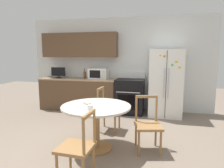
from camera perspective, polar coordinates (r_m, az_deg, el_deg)
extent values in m
plane|color=gray|center=(3.58, -6.58, -17.97)|extent=(14.00, 14.00, 0.00)
cube|color=silver|center=(5.77, 2.03, 5.67)|extent=(5.20, 0.10, 2.60)
cube|color=brown|center=(5.87, -9.24, 10.89)|extent=(2.19, 0.34, 0.68)
cube|color=brown|center=(5.85, -9.42, -2.97)|extent=(2.19, 0.62, 0.86)
cube|color=#997A5B|center=(5.78, -9.53, 1.41)|extent=(2.21, 0.64, 0.03)
cube|color=white|center=(5.29, 15.03, 0.28)|extent=(0.82, 0.70, 1.71)
cube|color=#333333|center=(4.94, 15.16, -0.30)|extent=(0.01, 0.01, 1.64)
cylinder|color=silver|center=(4.92, 14.61, 0.19)|extent=(0.02, 0.02, 0.72)
cylinder|color=silver|center=(4.93, 15.77, 0.15)|extent=(0.02, 0.02, 0.72)
cube|color=yellow|center=(4.90, 17.89, 6.03)|extent=(0.06, 0.02, 0.05)
cube|color=#3FB259|center=(4.90, 16.82, 5.22)|extent=(0.05, 0.02, 0.04)
cube|color=yellow|center=(4.88, 13.54, 7.89)|extent=(0.04, 0.01, 0.03)
cube|color=yellow|center=(4.92, 18.69, 4.46)|extent=(0.06, 0.02, 0.05)
cube|color=orange|center=(4.88, 14.75, 7.68)|extent=(0.05, 0.02, 0.04)
cube|color=black|center=(5.44, 5.12, -3.58)|extent=(0.74, 0.64, 0.90)
cube|color=black|center=(5.15, 4.61, -5.31)|extent=(0.54, 0.01, 0.40)
cylinder|color=silver|center=(5.06, 4.60, -2.41)|extent=(0.61, 0.02, 0.02)
cube|color=black|center=(5.36, 5.18, 1.23)|extent=(0.74, 0.64, 0.02)
cube|color=white|center=(5.63, 5.60, 2.51)|extent=(0.74, 0.06, 0.16)
cube|color=white|center=(5.62, -3.91, 3.01)|extent=(0.52, 0.34, 0.30)
cube|color=black|center=(5.47, -4.91, 2.84)|extent=(0.30, 0.01, 0.21)
cube|color=silver|center=(5.40, -2.53, 2.79)|extent=(0.10, 0.01, 0.21)
cylinder|color=black|center=(6.05, -15.03, 1.81)|extent=(0.16, 0.16, 0.02)
cylinder|color=black|center=(6.04, -15.04, 2.09)|extent=(0.03, 0.03, 0.04)
cube|color=black|center=(6.03, -15.09, 3.45)|extent=(0.42, 0.05, 0.25)
cylinder|color=brown|center=(5.79, -7.79, 2.59)|extent=(0.08, 0.08, 0.19)
cylinder|color=brown|center=(5.77, -7.82, 3.90)|extent=(0.03, 0.03, 0.07)
cylinder|color=#262626|center=(5.77, -7.82, 4.33)|extent=(0.03, 0.03, 0.01)
cylinder|color=beige|center=(3.32, -4.57, -6.42)|extent=(1.15, 1.15, 0.03)
cylinder|color=#9E7042|center=(3.43, -4.49, -12.30)|extent=(0.11, 0.11, 0.70)
cylinder|color=#9E7042|center=(3.58, -4.42, -17.71)|extent=(0.52, 0.52, 0.03)
cube|color=#9E7042|center=(4.19, -0.77, -7.54)|extent=(0.45, 0.45, 0.04)
cylinder|color=#9E7042|center=(4.37, 2.10, -9.95)|extent=(0.04, 0.04, 0.41)
cylinder|color=#9E7042|center=(4.06, 0.87, -11.44)|extent=(0.04, 0.04, 0.41)
cylinder|color=#9E7042|center=(4.47, -2.24, -9.54)|extent=(0.04, 0.04, 0.41)
cylinder|color=#9E7042|center=(4.16, -3.79, -10.95)|extent=(0.04, 0.04, 0.41)
cylinder|color=#9E7042|center=(4.35, -2.48, -3.63)|extent=(0.04, 0.04, 0.45)
cylinder|color=#9E7042|center=(4.03, -4.08, -4.62)|extent=(0.04, 0.04, 0.45)
cube|color=#9E7042|center=(4.15, -3.28, -1.34)|extent=(0.06, 0.35, 0.04)
cube|color=#9E7042|center=(2.67, -10.35, -17.42)|extent=(0.44, 0.44, 0.04)
cylinder|color=#9E7042|center=(2.98, -11.86, -19.40)|extent=(0.04, 0.04, 0.41)
cylinder|color=#9E7042|center=(2.86, -5.29, -20.60)|extent=(0.04, 0.04, 0.41)
cylinder|color=#9E7042|center=(2.36, -8.13, -14.51)|extent=(0.04, 0.04, 0.45)
cylinder|color=#9E7042|center=(2.65, -5.08, -11.76)|extent=(0.04, 0.04, 0.45)
cube|color=#9E7042|center=(2.43, -6.59, -8.57)|extent=(0.05, 0.35, 0.04)
cube|color=#9E7042|center=(3.38, 10.27, -11.72)|extent=(0.51, 0.51, 0.04)
cylinder|color=#9E7042|center=(3.35, 13.76, -16.21)|extent=(0.04, 0.04, 0.41)
cylinder|color=#9E7042|center=(3.28, 7.67, -16.55)|extent=(0.04, 0.04, 0.41)
cylinder|color=#9E7042|center=(3.65, 12.39, -13.98)|extent=(0.04, 0.04, 0.41)
cylinder|color=#9E7042|center=(3.59, 6.86, -14.23)|extent=(0.04, 0.04, 0.41)
cylinder|color=#9E7042|center=(3.52, 12.57, -6.79)|extent=(0.04, 0.04, 0.45)
cylinder|color=#9E7042|center=(3.46, 6.96, -6.92)|extent=(0.04, 0.04, 0.45)
cube|color=#9E7042|center=(3.43, 9.88, -3.56)|extent=(0.34, 0.12, 0.04)
cylinder|color=silver|center=(3.05, -6.23, -6.73)|extent=(0.10, 0.10, 0.08)
cylinder|color=#4C8C59|center=(3.06, -6.22, -7.05)|extent=(0.08, 0.08, 0.04)
cylinder|color=silver|center=(3.38, -7.16, -5.42)|extent=(0.16, 0.13, 0.05)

